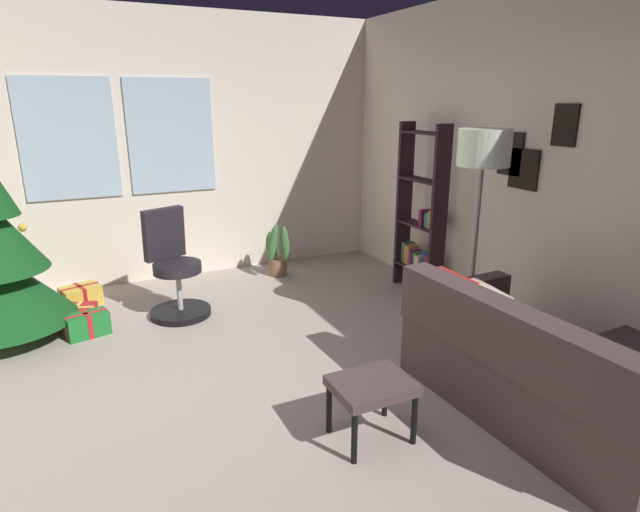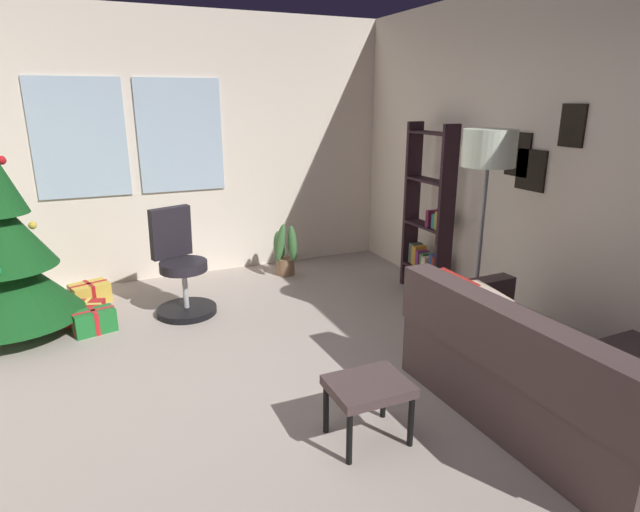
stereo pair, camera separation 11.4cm
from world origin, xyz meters
name	(u,v)px [view 1 (the left image)]	position (x,y,z in m)	size (l,w,h in m)	color
ground_plane	(259,423)	(0.00, 0.00, -0.05)	(5.03, 6.14, 0.10)	#AFA096
wall_back_with_windows	(158,149)	(-0.02, 3.12, 1.45)	(5.03, 0.12, 2.89)	#F1E1CD
wall_right_with_frames	(568,170)	(2.56, 0.00, 1.44)	(0.12, 6.14, 2.89)	#F1E1CD
couch	(574,374)	(1.85, -0.84, 0.29)	(1.75, 1.85, 0.82)	#4B3939
footstool	(372,389)	(0.55, -0.49, 0.33)	(0.46, 0.38, 0.39)	#4B3939
gift_box_red	(77,316)	(-1.01, 2.08, 0.08)	(0.37, 0.38, 0.17)	red
gift_box_green	(87,325)	(-0.94, 1.78, 0.10)	(0.38, 0.27, 0.21)	#1E722D
gift_box_gold	(81,296)	(-0.96, 2.56, 0.10)	(0.41, 0.34, 0.21)	gold
office_chair	(175,274)	(-0.14, 1.93, 0.40)	(0.56, 0.57, 1.01)	black
bookshelf	(421,220)	(2.30, 1.47, 0.77)	(0.18, 0.64, 1.75)	black
floor_lamp	(483,161)	(1.97, 0.29, 1.52)	(0.40, 0.40, 1.76)	slate
potted_plant	(277,253)	(1.12, 2.58, 0.27)	(0.32, 0.40, 0.63)	#886447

